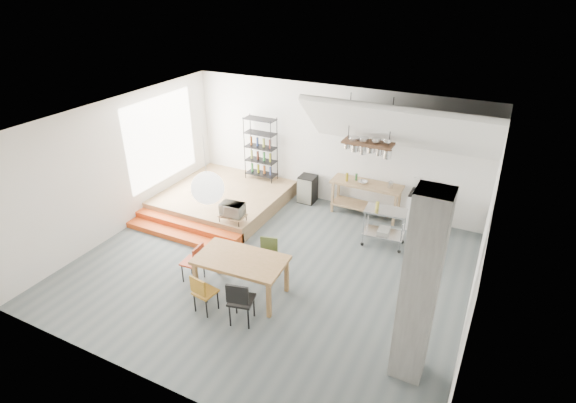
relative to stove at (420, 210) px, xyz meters
The scene contains 26 objects.
floor 4.05m from the stove, 128.38° to the right, with size 8.00×8.00×0.00m, color #515B5D.
wall_back 2.76m from the stove, behind, with size 8.00×0.04×3.20m, color silver.
wall_left 7.31m from the stove, 154.10° to the right, with size 0.04×7.00×3.20m, color silver.
wall_right 3.67m from the stove, 64.58° to the right, with size 0.04×7.00×3.20m, color silver.
ceiling 4.86m from the stove, 128.38° to the right, with size 8.00×7.00×0.02m, color white.
slope_ceiling 2.20m from the stove, 159.90° to the right, with size 4.40×1.80×0.15m, color white.
window_pane 6.82m from the stove, 165.66° to the right, with size 0.02×2.50×2.20m, color white.
platform 5.14m from the stove, 166.98° to the right, with size 3.00×3.00×0.40m, color olive.
step_lower 5.90m from the stove, 148.15° to the right, with size 3.00×0.35×0.13m, color #C84917.
step_upper 5.72m from the stove, 151.14° to the right, with size 3.00×0.35×0.27m, color #C84917.
concrete_column 4.86m from the stove, 80.25° to the right, with size 0.50×0.50×3.20m, color slate.
kitchen_counter 1.41m from the stove, behind, with size 1.80×0.60×0.91m.
stove is the anchor object (origin of this frame).
pot_rack 2.04m from the stove, behind, with size 1.20×0.50×1.43m.
wire_shelving 4.58m from the stove, behind, with size 0.88×0.38×1.80m.
microwave_shelf 4.58m from the stove, 148.33° to the right, with size 0.60×0.40×0.16m.
paper_lantern 5.54m from the stove, 126.87° to the right, with size 0.60×0.60×0.60m, color white.
dining_table 4.91m from the stove, 121.51° to the right, with size 1.78×1.07×0.82m.
chair_mustard 5.76m from the stove, 120.33° to the right, with size 0.43×0.43×0.83m.
chair_black 5.37m from the stove, 113.31° to the right, with size 0.52×0.52×0.94m.
chair_olive 4.17m from the stove, 125.28° to the right, with size 0.47×0.47×0.84m.
chair_red 5.58m from the stove, 130.51° to the right, with size 0.41×0.41×0.85m.
rolling_cart 1.34m from the stove, 115.47° to the right, with size 0.97×0.59×0.91m.
mini_fridge 3.06m from the stove, behind, with size 0.44×0.44×0.75m, color black.
microwave 4.59m from the stove, 148.33° to the right, with size 0.54×0.37×0.30m, color beige.
bowl 1.56m from the stove, behind, with size 0.24×0.24×0.06m, color silver.
Camera 1 is at (3.90, -6.98, 5.70)m, focal length 28.00 mm.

